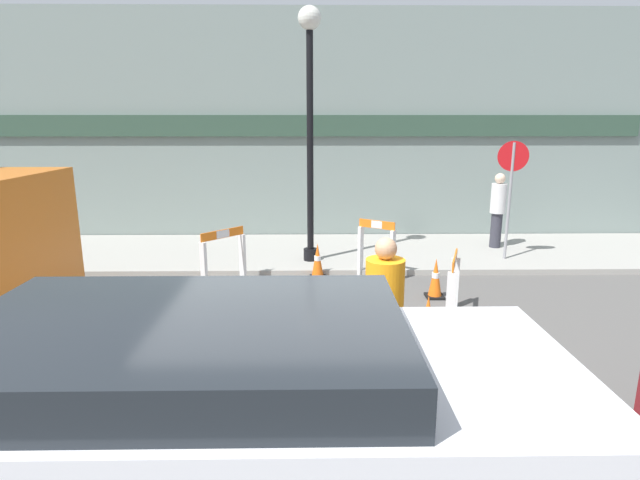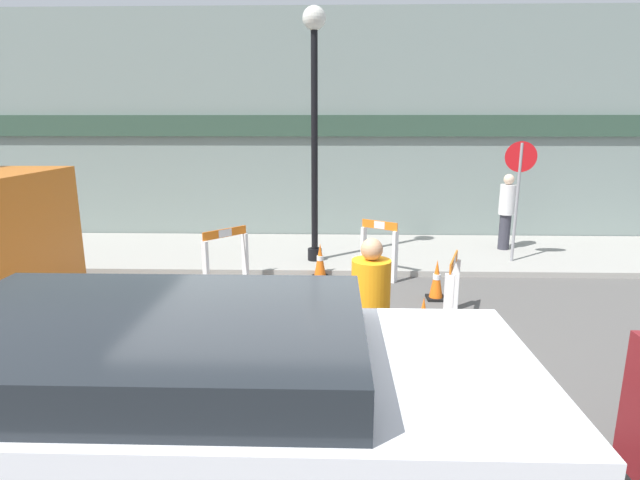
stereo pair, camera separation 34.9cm
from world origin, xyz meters
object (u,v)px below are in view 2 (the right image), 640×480
person_worker (370,318)px  parked_car_1 (155,437)px  person_pedestrian (506,209)px  streetlamp_post (314,102)px  stop_sign (519,182)px

person_worker → parked_car_1: (-1.46, -2.07, 0.06)m
person_worker → parked_car_1: parked_car_1 is taller
person_pedestrian → parked_car_1: bearing=86.3°
streetlamp_post → stop_sign: (4.04, 0.04, -1.53)m
stop_sign → parked_car_1: (-4.74, -7.30, -0.71)m
streetlamp_post → person_worker: streetlamp_post is taller
person_worker → parked_car_1: bearing=132.5°
stop_sign → person_pedestrian: 1.22m
streetlamp_post → stop_sign: bearing=0.6°
person_pedestrian → parked_car_1: (-4.89, -8.28, -0.01)m
stop_sign → person_worker: (-3.28, -5.23, -0.77)m
stop_sign → person_pedestrian: bearing=-86.8°
stop_sign → parked_car_1: size_ratio=0.53×
stop_sign → parked_car_1: 8.73m
streetlamp_post → person_pedestrian: (4.19, 1.02, -2.24)m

